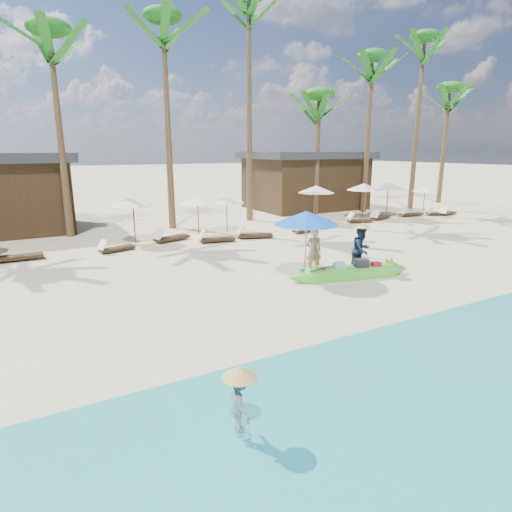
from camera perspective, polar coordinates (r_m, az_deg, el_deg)
ground at (r=12.21m, az=0.11°, el=-7.49°), size 240.00×240.00×0.00m
wet_sand_strip at (r=8.65m, az=17.27°, el=-17.87°), size 240.00×4.50×0.01m
green_canoe at (r=15.61m, az=12.45°, el=-2.11°), size 5.20×1.52×0.67m
tourist at (r=15.93m, az=7.68°, el=0.73°), size 0.70×0.55×1.69m
vendor_green at (r=16.12m, az=13.87°, el=0.79°), size 1.02×0.89×1.80m
vendor_yellow at (r=7.00m, az=-2.13°, el=-18.94°), size 0.45×0.68×0.99m
blue_umbrella at (r=14.74m, az=6.73°, el=5.08°), size 2.27×2.27×2.44m
lounger_4_right at (r=20.16m, az=-29.50°, el=-0.00°), size 1.94×0.61×0.66m
resort_parasol_5 at (r=21.48m, az=-16.12°, el=7.07°), size 2.23×2.23×2.30m
lounger_5_left at (r=20.19m, az=-18.31°, el=1.05°), size 1.73×0.96×0.56m
resort_parasol_6 at (r=23.04m, az=-7.79°, el=7.45°), size 2.03×2.03×2.09m
lounger_6_left at (r=21.76m, az=-11.45°, el=2.48°), size 2.03×1.19×0.66m
lounger_6_right at (r=21.22m, az=-5.54°, el=2.36°), size 1.87×0.84×0.61m
resort_parasol_7 at (r=23.56m, az=-3.94°, el=7.57°), size 1.97×1.97×2.03m
lounger_7_left at (r=22.08m, az=-0.45°, el=2.90°), size 1.92×1.16×0.63m
lounger_7_right at (r=23.81m, az=6.42°, el=3.59°), size 1.78×0.86×0.58m
resort_parasol_8 at (r=26.74m, az=8.04°, el=8.80°), size 2.26×2.26×2.33m
lounger_8_left at (r=25.33m, az=7.88°, el=4.18°), size 1.81×0.93×0.59m
resort_parasol_9 at (r=29.18m, az=14.22°, el=8.94°), size 2.25×2.25×2.32m
lounger_9_left at (r=27.62m, az=13.53°, el=4.73°), size 1.78×0.93×0.58m
lounger_9_right at (r=29.25m, az=16.18°, el=5.10°), size 1.89×1.01×0.61m
resort_parasol_10 at (r=30.45m, az=17.25°, el=8.93°), size 2.25×2.25×2.31m
lounger_10_left at (r=31.27m, az=19.84°, el=5.36°), size 1.83×0.78×0.60m
lounger_10_right at (r=32.34m, az=22.84°, el=5.32°), size 1.69×0.83×0.55m
resort_parasol_11 at (r=33.78m, az=21.62°, el=8.29°), size 1.79×1.79×1.84m
lounger_11_left at (r=32.80m, az=24.14°, el=5.31°), size 1.69×0.79×0.55m
palm_3 at (r=24.63m, az=-25.54°, el=22.35°), size 2.08×2.08×10.52m
palm_4 at (r=25.62m, az=-12.13°, el=24.95°), size 2.08×2.08×11.70m
palm_5 at (r=28.26m, az=-0.96°, el=27.01°), size 2.08×2.08×13.60m
palm_6 at (r=30.67m, az=8.37°, el=18.72°), size 2.08×2.08×8.51m
palm_7 at (r=32.63m, az=15.09°, el=21.55°), size 2.08×2.08×11.08m
palm_8 at (r=35.78m, az=21.28°, el=22.33°), size 2.08×2.08×12.70m
palm_9 at (r=40.38m, az=24.27°, el=17.96°), size 2.08×2.08×9.82m
pavilion_east at (r=33.74m, az=6.58°, el=10.08°), size 8.80×6.60×4.30m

